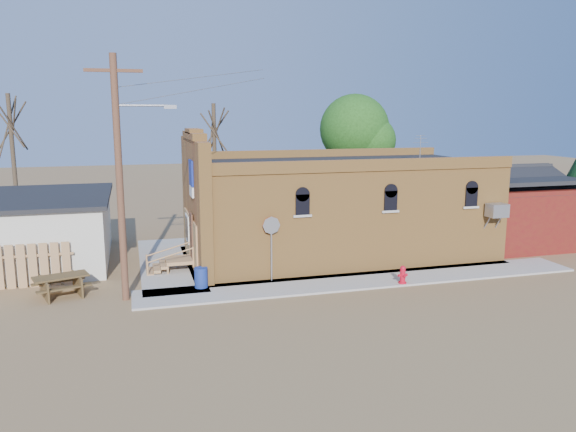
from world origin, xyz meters
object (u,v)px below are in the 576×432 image
object	(u,v)px
utility_pole	(121,174)
fire_hydrant	(403,275)
brick_bar	(333,208)
trash_barrel	(201,277)
stop_sign	(271,232)
picnic_table	(61,283)

from	to	relation	value
utility_pole	fire_hydrant	bearing A→B (deg)	-6.34
brick_bar	trash_barrel	distance (m)	8.13
utility_pole	stop_sign	distance (m)	6.35
fire_hydrant	picnic_table	size ratio (longest dim) A/B	0.32
trash_barrel	picnic_table	bearing A→B (deg)	173.84
picnic_table	utility_pole	bearing A→B (deg)	-41.24
brick_bar	utility_pole	xyz separation A→B (m)	(-9.79, -4.29, 2.43)
fire_hydrant	brick_bar	bearing A→B (deg)	85.60
utility_pole	fire_hydrant	size ratio (longest dim) A/B	12.15
trash_barrel	utility_pole	bearing A→B (deg)	-170.05
brick_bar	picnic_table	world-z (taller)	brick_bar
utility_pole	fire_hydrant	xyz separation A→B (m)	(10.83, -1.20, -4.33)
brick_bar	utility_pole	size ratio (longest dim) A/B	1.82
utility_pole	brick_bar	bearing A→B (deg)	23.69
stop_sign	picnic_table	xyz separation A→B (m)	(-8.19, 0.47, -1.63)
trash_barrel	picnic_table	distance (m)	5.30
fire_hydrant	trash_barrel	world-z (taller)	trash_barrel
stop_sign	picnic_table	bearing A→B (deg)	-163.02
fire_hydrant	trash_barrel	xyz separation A→B (m)	(-7.98, 1.70, 0.04)
brick_bar	stop_sign	size ratio (longest dim) A/B	6.04
stop_sign	picnic_table	size ratio (longest dim) A/B	1.17
fire_hydrant	picnic_table	bearing A→B (deg)	155.18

